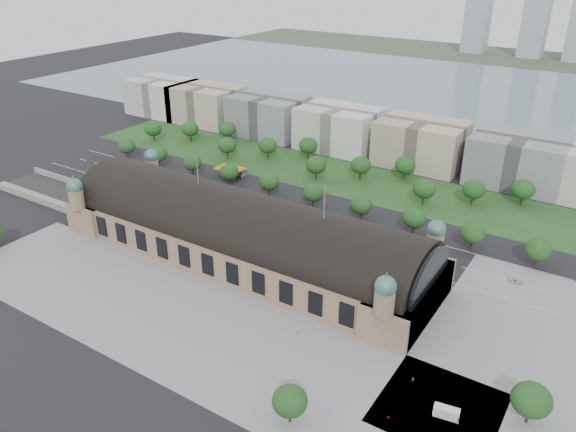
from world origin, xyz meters
The scene contains 62 objects.
ground centered at (0.00, 0.00, 0.00)m, with size 900.00×900.00×0.00m, color black.
station centered at (0.00, 0.00, 10.28)m, with size 150.00×48.40×44.30m.
track_cutting centered at (-110.00, -2.21, 0.70)m, with size 70.00×24.00×3.10m.
plaza_south centered at (10.00, -44.00, 0.00)m, with size 190.00×48.00×0.12m, color gray.
plaza_east centered at (103.00, 0.00, 0.00)m, with size 56.00×100.00×0.12m, color gray.
road_slab centered at (-20.00, 38.00, 0.00)m, with size 260.00×26.00×0.10m, color black.
grass_belt centered at (-15.00, 93.00, 0.00)m, with size 300.00×45.00×0.10m, color #234C1E.
petrol_station centered at (-53.91, 65.28, 2.95)m, with size 14.00×13.00×5.05m.
lake centered at (0.00, 298.00, 0.00)m, with size 700.00×320.00×0.08m, color slate.
far_shore centered at (0.00, 498.00, 0.00)m, with size 700.00×120.00×0.14m, color #44513D.
far_tower_left centered at (-60.00, 508.00, 40.00)m, with size 24.00×24.00×80.00m, color #9EA8B2.
far_tower_mid centered at (0.00, 508.00, 42.50)m, with size 24.00×24.00×85.00m, color #9EA8B2.
office_0 centered at (-170.00, 133.00, 12.00)m, with size 45.00×32.00×24.00m, color silver.
office_1 centered at (-130.00, 133.00, 12.00)m, with size 45.00×32.00×24.00m, color #BFAB96.
office_2 centered at (-80.00, 133.00, 12.00)m, with size 45.00×32.00×24.00m, color gray.
office_3 centered at (-30.00, 133.00, 12.00)m, with size 45.00×32.00×24.00m, color silver.
office_4 centered at (20.00, 133.00, 12.00)m, with size 45.00×32.00×24.00m, color #BFAB96.
office_5 centered at (70.00, 133.00, 12.00)m, with size 45.00×32.00×24.00m, color gray.
tree_row_0 centered at (-120.00, 53.00, 7.43)m, with size 9.60×9.60×11.52m.
tree_row_1 centered at (-96.00, 53.00, 7.43)m, with size 9.60×9.60×11.52m.
tree_row_2 centered at (-72.00, 53.00, 7.43)m, with size 9.60×9.60×11.52m.
tree_row_3 centered at (-48.00, 53.00, 7.43)m, with size 9.60×9.60×11.52m.
tree_row_4 centered at (-24.00, 53.00, 7.43)m, with size 9.60×9.60×11.52m.
tree_row_5 centered at (0.00, 53.00, 7.43)m, with size 9.60×9.60×11.52m.
tree_row_6 centered at (24.00, 53.00, 7.43)m, with size 9.60×9.60×11.52m.
tree_row_7 centered at (48.00, 53.00, 7.43)m, with size 9.60×9.60×11.52m.
tree_row_8 centered at (72.00, 53.00, 7.43)m, with size 9.60×9.60×11.52m.
tree_row_9 centered at (96.00, 53.00, 7.43)m, with size 9.60×9.60×11.52m.
tree_belt_0 centered at (-130.00, 83.00, 8.05)m, with size 10.40×10.40×12.48m.
tree_belt_1 centered at (-111.00, 95.00, 8.05)m, with size 10.40×10.40×12.48m.
tree_belt_2 centered at (-92.00, 107.00, 8.05)m, with size 10.40×10.40×12.48m.
tree_belt_3 centered at (-73.00, 83.00, 8.05)m, with size 10.40×10.40×12.48m.
tree_belt_4 centered at (-54.00, 95.00, 8.05)m, with size 10.40×10.40×12.48m.
tree_belt_5 centered at (-35.00, 107.00, 8.05)m, with size 10.40×10.40×12.48m.
tree_belt_6 centered at (-16.00, 83.00, 8.05)m, with size 10.40×10.40×12.48m.
tree_belt_7 centered at (3.00, 95.00, 8.05)m, with size 10.40×10.40×12.48m.
tree_belt_8 centered at (22.00, 107.00, 8.05)m, with size 10.40×10.40×12.48m.
tree_belt_9 centered at (41.00, 83.00, 8.05)m, with size 10.40×10.40×12.48m.
tree_belt_10 centered at (60.00, 95.00, 8.05)m, with size 10.40×10.40×12.48m.
tree_belt_11 centered at (79.00, 107.00, 8.05)m, with size 10.40×10.40×12.48m.
tree_plaza_ne centered at (110.00, -28.00, 7.43)m, with size 10.00×10.00×11.69m.
tree_plaza_s centered at (60.00, -60.00, 6.80)m, with size 9.00×9.00×10.64m.
traffic_car_0 centered at (-114.23, 33.51, 0.73)m, with size 1.73×4.30×1.47m, color silver.
traffic_car_1 centered at (-68.08, 40.96, 0.78)m, with size 1.65×4.73×1.56m, color gray.
traffic_car_2 centered at (-72.56, 30.57, 0.70)m, with size 2.32×5.04×1.40m, color black.
traffic_car_3 centered at (-20.05, 40.25, 0.82)m, with size 2.30×5.65×1.64m, color maroon.
traffic_car_6 centered at (92.23, 37.85, 0.68)m, with size 2.26×4.90×1.36m, color silver.
parked_car_0 centered at (-80.00, 22.82, 0.69)m, with size 1.46×4.19×1.38m, color black.
parked_car_1 centered at (-47.47, 21.00, 0.73)m, with size 2.41×5.22×1.45m, color maroon.
parked_car_2 centered at (-48.22, 25.00, 0.69)m, with size 1.93×4.75×1.38m, color #161A3F.
parked_car_3 centered at (-59.29, 21.00, 0.74)m, with size 1.74×4.34×1.48m, color #5A5C62.
parked_car_4 centered at (-37.14, 23.10, 0.81)m, with size 1.71×4.91×1.62m, color silver.
parked_car_5 centered at (-42.86, 22.09, 0.75)m, with size 2.50×5.43×1.51m, color #9A9CA2.
parked_car_6 centered at (-27.88, 25.00, 0.69)m, with size 1.92×4.72×1.37m, color black.
bus_west centered at (2.36, 27.00, 1.63)m, with size 2.74×11.71×3.26m, color #B3201C.
bus_mid centered at (9.08, 31.36, 1.63)m, with size 2.74×11.69×3.26m, color silver.
bus_east centered at (11.89, 27.00, 1.70)m, with size 2.86×12.24×3.41m, color silver.
van_east centered at (92.09, -37.13, 1.33)m, with size 6.77×3.57×2.79m.
pedestrian_0 centered at (43.26, -29.55, 0.83)m, with size 0.81×0.46×1.65m, color gray.
pedestrian_2 centered at (80.68, -29.57, 0.88)m, with size 0.86×0.49×1.76m, color gray.
pedestrian_3 centered at (80.65, -46.18, 0.87)m, with size 1.02×0.49×1.73m, color gray.
pedestrian_5 centered at (95.67, -37.79, 0.85)m, with size 0.83×0.48×1.71m, color gray.
Camera 1 is at (116.25, -147.93, 108.02)m, focal length 35.00 mm.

